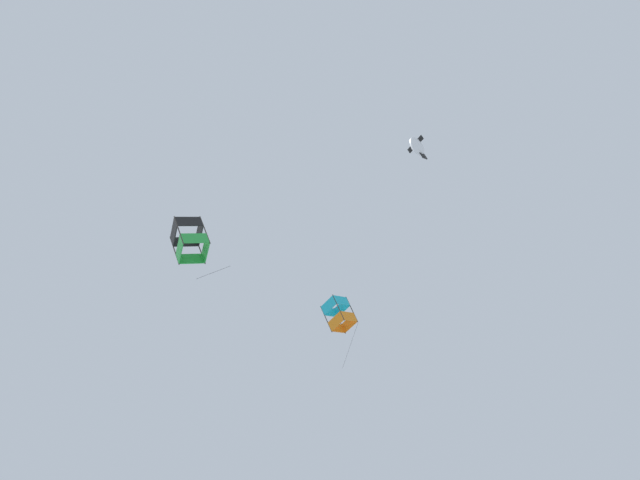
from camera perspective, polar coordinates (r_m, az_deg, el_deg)
kite_fish_low_drifter at (r=35.30m, az=7.57°, el=7.27°), size 1.08×1.08×1.45m
kite_box_upper_right at (r=32.72m, az=-10.13°, el=-0.01°), size 2.76×2.32×5.49m
kite_box_near_right at (r=44.16m, az=1.50°, el=-5.81°), size 2.23×2.26×6.06m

